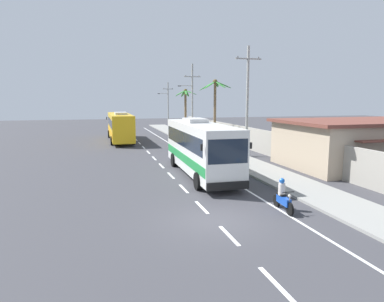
{
  "coord_description": "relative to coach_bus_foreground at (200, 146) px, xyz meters",
  "views": [
    {
      "loc": [
        -4.75,
        -13.57,
        5.25
      ],
      "look_at": [
        1.46,
        8.91,
        1.7
      ],
      "focal_mm": 31.92,
      "sensor_mm": 36.0,
      "label": 1
    }
  ],
  "objects": [
    {
      "name": "palm_second",
      "position": [
        6.56,
        15.7,
        3.25
      ],
      "size": [
        3.84,
        3.91,
        7.54
      ],
      "color": "brown",
      "rests_on": "ground"
    },
    {
      "name": "utility_pole_mid",
      "position": [
        6.44,
        6.43,
        3.22
      ],
      "size": [
        2.52,
        0.24,
        9.98
      ],
      "color": "#9E9E99",
      "rests_on": "ground"
    },
    {
      "name": "coach_bus_far_lane",
      "position": [
        -4.11,
        21.16,
        -0.09
      ],
      "size": [
        2.96,
        12.54,
        3.7
      ],
      "color": "gold",
      "rests_on": "ground"
    },
    {
      "name": "motorcycle_trailing",
      "position": [
        1.67,
        9.88,
        -1.36
      ],
      "size": [
        0.56,
        1.96,
        1.61
      ],
      "color": "black",
      "rests_on": "ground"
    },
    {
      "name": "pedestrian_near_kerb",
      "position": [
        5.75,
        6.37,
        -0.93
      ],
      "size": [
        0.36,
        0.36,
        1.8
      ],
      "rotation": [
        0.0,
        0.0,
        2.44
      ],
      "color": "navy",
      "rests_on": "sidewalk_kerb"
    },
    {
      "name": "roadside_building",
      "position": [
        13.57,
        -0.44,
        -0.17
      ],
      "size": [
        13.3,
        8.49,
        3.65
      ],
      "color": "tan",
      "rests_on": "ground"
    },
    {
      "name": "coach_bus_foreground",
      "position": [
        0.0,
        0.0,
        0.0
      ],
      "size": [
        3.03,
        11.36,
        3.87
      ],
      "color": "silver",
      "rests_on": "ground"
    },
    {
      "name": "utility_pole_distant",
      "position": [
        6.65,
        44.11,
        2.53
      ],
      "size": [
        3.13,
        0.24,
        8.51
      ],
      "color": "#9E9E99",
      "rests_on": "ground"
    },
    {
      "name": "motorcycle_beside_bus",
      "position": [
        1.52,
        -8.57,
        -1.38
      ],
      "size": [
        0.56,
        1.96,
        1.55
      ],
      "color": "black",
      "rests_on": "ground"
    },
    {
      "name": "sidewalk_kerb",
      "position": [
        4.76,
        1.07,
        -1.94
      ],
      "size": [
        3.2,
        90.0,
        0.14
      ],
      "primitive_type": "cube",
      "color": "gray",
      "rests_on": "ground"
    },
    {
      "name": "ground_plane",
      "position": [
        -2.04,
        -8.93,
        -2.01
      ],
      "size": [
        160.0,
        160.0,
        0.0
      ],
      "primitive_type": "plane",
      "color": "#3A3A3F"
    },
    {
      "name": "boundary_wall",
      "position": [
        8.56,
        5.07,
        -0.86
      ],
      "size": [
        0.24,
        60.0,
        2.31
      ],
      "primitive_type": "cube",
      "color": "#9E998E",
      "rests_on": "ground"
    },
    {
      "name": "lane_markings",
      "position": [
        0.06,
        5.91,
        -2.01
      ],
      "size": [
        3.63,
        71.19,
        0.01
      ],
      "color": "white",
      "rests_on": "ground"
    },
    {
      "name": "palm_nearest",
      "position": [
        5.98,
        27.39,
        2.73
      ],
      "size": [
        3.37,
        3.38,
        6.79
      ],
      "color": "brown",
      "rests_on": "ground"
    },
    {
      "name": "utility_pole_far",
      "position": [
        6.39,
        25.27,
        3.38
      ],
      "size": [
        3.34,
        0.24,
        10.23
      ],
      "color": "#9E9E99",
      "rests_on": "ground"
    }
  ]
}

